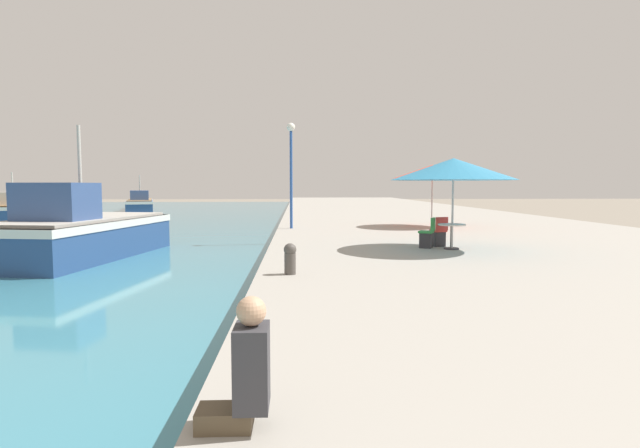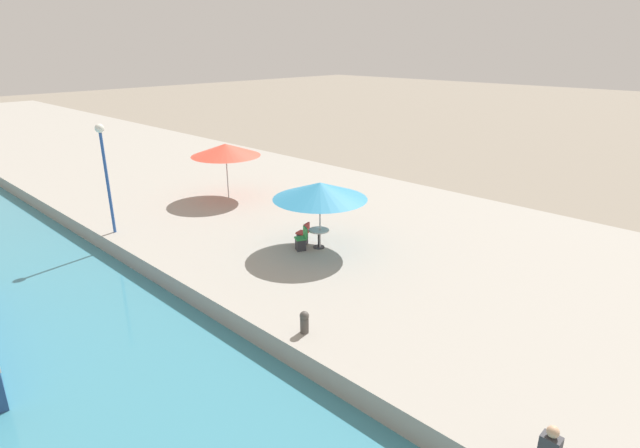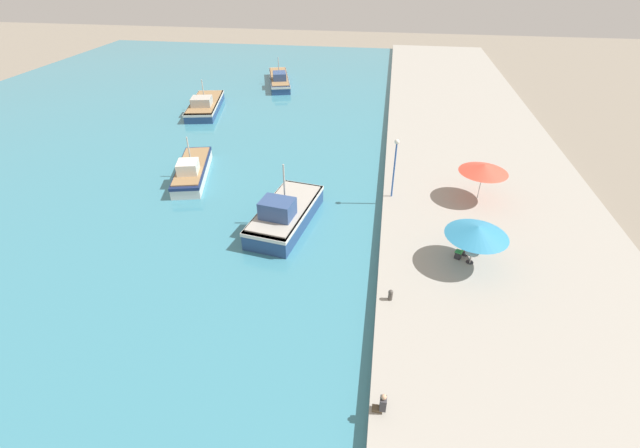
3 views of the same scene
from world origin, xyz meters
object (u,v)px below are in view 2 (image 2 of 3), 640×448
object	(u,v)px
cafe_chair_left	(303,236)
lamppost	(104,160)
cafe_chair_right	(301,242)
mooring_bollard	(304,321)
cafe_table	(319,235)
cafe_umbrella_pink	(320,191)
cafe_umbrella_white	(226,150)

from	to	relation	value
cafe_chair_left	lamppost	world-z (taller)	lamppost
cafe_chair_right	mooring_bollard	xyz separation A→B (m)	(-4.02, -4.28, 0.02)
cafe_table	cafe_umbrella_pink	bearing A→B (deg)	-98.13
cafe_table	lamppost	size ratio (longest dim) A/B	0.18
cafe_chair_right	cafe_umbrella_white	bearing A→B (deg)	10.52
cafe_chair_left	lamppost	distance (m)	8.59
cafe_umbrella_white	mooring_bollard	bearing A→B (deg)	-117.54
cafe_umbrella_white	cafe_chair_left	xyz separation A→B (m)	(-1.78, -7.35, -2.18)
cafe_umbrella_white	mooring_bollard	size ratio (longest dim) A/B	5.34
cafe_umbrella_white	cafe_chair_right	distance (m)	8.33
cafe_umbrella_pink	cafe_chair_right	xyz separation A→B (m)	(-0.64, 0.40, -2.01)
cafe_umbrella_pink	cafe_umbrella_white	bearing A→B (deg)	78.83
cafe_chair_right	cafe_umbrella_pink	bearing A→B (deg)	-95.53
lamppost	cafe_umbrella_pink	bearing A→B (deg)	-57.53
cafe_umbrella_white	cafe_table	world-z (taller)	cafe_umbrella_white
cafe_chair_right	cafe_chair_left	bearing A→B (deg)	-24.22
cafe_table	cafe_chair_right	bearing A→B (deg)	153.31
mooring_bollard	cafe_umbrella_pink	bearing A→B (deg)	39.80
mooring_bollard	cafe_umbrella_white	bearing A→B (deg)	62.46
cafe_table	lamppost	xyz separation A→B (m)	(-4.78, 7.41, 2.56)
cafe_umbrella_pink	cafe_table	bearing A→B (deg)	81.87
lamppost	cafe_chair_left	bearing A→B (deg)	-55.64
cafe_chair_right	cafe_table	bearing A→B (deg)	-90.00
cafe_chair_left	cafe_chair_right	size ratio (longest dim) A/B	1.00
cafe_table	cafe_chair_left	size ratio (longest dim) A/B	0.88
cafe_umbrella_white	cafe_chair_left	size ratio (longest dim) A/B	3.84
cafe_chair_left	cafe_chair_right	distance (m)	0.59
cafe_chair_left	cafe_chair_right	world-z (taller)	same
lamppost	mooring_bollard	bearing A→B (deg)	-89.43
cafe_table	lamppost	world-z (taller)	lamppost
mooring_bollard	lamppost	size ratio (longest dim) A/B	0.14
cafe_chair_right	lamppost	bearing A→B (deg)	56.92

